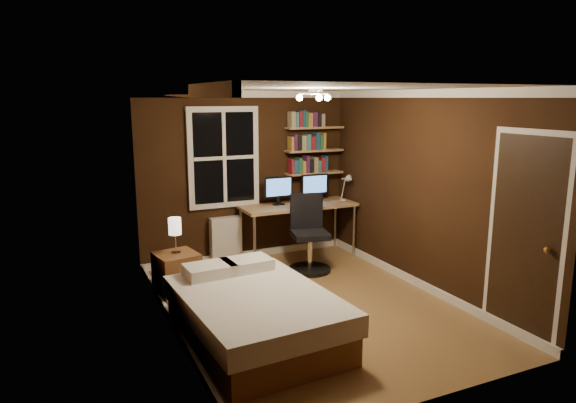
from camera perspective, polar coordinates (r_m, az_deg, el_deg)
name	(u,v)px	position (r m, az deg, el deg)	size (l,w,h in m)	color
floor	(309,306)	(6.14, 2.37, -11.54)	(4.20, 4.20, 0.00)	olive
wall_back	(246,176)	(7.67, -4.69, 2.81)	(3.20, 0.04, 2.50)	black
wall_left	(167,215)	(5.25, -13.27, -1.49)	(0.04, 4.20, 2.50)	black
wall_right	(424,191)	(6.64, 14.86, 1.11)	(0.04, 4.20, 2.50)	black
ceiling	(311,88)	(5.66, 2.59, 12.47)	(3.20, 4.20, 0.02)	white
window	(224,158)	(7.49, -7.16, 4.86)	(1.06, 0.06, 1.46)	white
door	(524,239)	(5.61, 24.74, -3.81)	(0.03, 0.82, 2.05)	black
door_knob	(547,250)	(5.40, 26.84, -4.83)	(0.06, 0.06, 0.06)	#C48942
ceiling_fixture	(315,98)	(5.57, 3.06, 11.45)	(0.44, 0.44, 0.18)	beige
bookshelf_lower	(314,173)	(7.99, 2.91, 3.18)	(0.92, 0.22, 0.03)	#A87851
books_row_lower	(314,165)	(7.98, 2.92, 4.10)	(0.60, 0.16, 0.23)	maroon
bookshelf_middle	(314,151)	(7.95, 2.93, 5.68)	(0.92, 0.22, 0.03)	#A87851
books_row_middle	(314,142)	(7.94, 2.94, 6.61)	(0.54, 0.16, 0.23)	navy
bookshelf_upper	(314,128)	(7.92, 2.96, 8.20)	(0.92, 0.22, 0.03)	#A87851
books_row_upper	(315,119)	(7.92, 2.97, 9.13)	(0.54, 0.16, 0.23)	#2A623F
bed	(255,315)	(5.25, -3.69, -12.49)	(1.47, 1.95, 0.64)	brown
nightstand	(177,277)	(6.36, -12.22, -8.16)	(0.47, 0.47, 0.58)	brown
bedside_lamp	(175,236)	(6.21, -12.42, -3.74)	(0.15, 0.15, 0.43)	#F1DFCA
radiator	(226,240)	(7.63, -6.93, -4.27)	(0.45, 0.16, 0.68)	silver
desk	(298,208)	(7.71, 1.13, -0.74)	(1.75, 0.66, 0.83)	#A87851
monitor_left	(278,191)	(7.62, -1.08, 1.19)	(0.44, 0.12, 0.42)	black
monitor_right	(315,188)	(7.87, 2.97, 1.52)	(0.44, 0.12, 0.42)	black
desk_lamp	(346,187)	(7.94, 6.46, 1.61)	(0.14, 0.32, 0.44)	silver
office_chair	(309,241)	(7.23, 2.35, -4.44)	(0.59, 0.59, 1.08)	black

